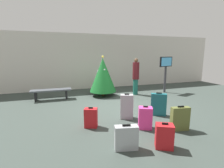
% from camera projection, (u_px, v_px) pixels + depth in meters
% --- Properties ---
extents(ground_plane, '(16.00, 16.00, 0.00)m').
position_uv_depth(ground_plane, '(125.00, 106.00, 6.68)').
color(ground_plane, '#38423D').
extents(back_wall, '(16.00, 0.20, 3.25)m').
position_uv_depth(back_wall, '(101.00, 61.00, 10.10)').
color(back_wall, beige).
rests_on(back_wall, ground_plane).
extents(holiday_tree, '(1.32, 1.32, 2.00)m').
position_uv_depth(holiday_tree, '(103.00, 75.00, 8.13)').
color(holiday_tree, '#4C3319').
rests_on(holiday_tree, ground_plane).
extents(flight_info_kiosk, '(0.95, 0.39, 1.93)m').
position_uv_depth(flight_info_kiosk, '(166.00, 67.00, 8.81)').
color(flight_info_kiosk, '#333338').
rests_on(flight_info_kiosk, ground_plane).
extents(waiting_bench, '(1.77, 0.44, 0.48)m').
position_uv_depth(waiting_bench, '(51.00, 92.00, 7.54)').
color(waiting_bench, '#4C5159').
rests_on(waiting_bench, ground_plane).
extents(traveller_0, '(0.47, 0.47, 1.86)m').
position_uv_depth(traveller_0, '(136.00, 76.00, 8.42)').
color(traveller_0, '#19594C').
rests_on(traveller_0, ground_plane).
extents(suitcase_0, '(0.54, 0.42, 0.80)m').
position_uv_depth(suitcase_0, '(158.00, 104.00, 5.62)').
color(suitcase_0, '#19606B').
rests_on(suitcase_0, ground_plane).
extents(suitcase_1, '(0.45, 0.40, 0.66)m').
position_uv_depth(suitcase_1, '(145.00, 118.00, 4.62)').
color(suitcase_1, '#E5388C').
rests_on(suitcase_1, ground_plane).
extents(suitcase_2, '(0.42, 0.33, 0.60)m').
position_uv_depth(suitcase_2, '(91.00, 118.00, 4.71)').
color(suitcase_2, '#B2191E').
rests_on(suitcase_2, ground_plane).
extents(suitcase_3, '(0.46, 0.41, 0.59)m').
position_uv_depth(suitcase_3, '(164.00, 136.00, 3.67)').
color(suitcase_3, '#B2191E').
rests_on(suitcase_3, ground_plane).
extents(suitcase_4, '(0.53, 0.24, 0.70)m').
position_uv_depth(suitcase_4, '(180.00, 119.00, 4.51)').
color(suitcase_4, '#59602D').
rests_on(suitcase_4, ground_plane).
extents(suitcase_5, '(0.54, 0.30, 0.58)m').
position_uv_depth(suitcase_5, '(126.00, 138.00, 3.61)').
color(suitcase_5, '#9EA0A5').
rests_on(suitcase_5, ground_plane).
extents(suitcase_6, '(0.46, 0.36, 0.84)m').
position_uv_depth(suitcase_6, '(127.00, 106.00, 5.35)').
color(suitcase_6, '#9EA0A5').
rests_on(suitcase_6, ground_plane).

